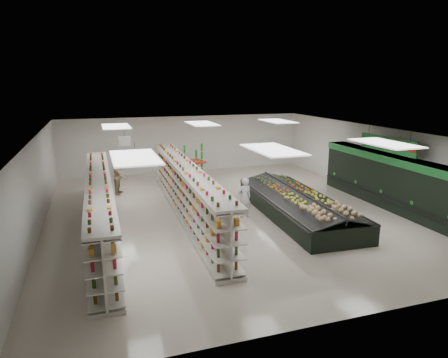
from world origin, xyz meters
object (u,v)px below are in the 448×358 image
object	(u,v)px
produce_island	(297,204)
soda_endcap	(191,164)
gondola_left	(100,208)
shopper_main	(244,198)
gondola_center	(186,193)
shopper_background	(120,176)

from	to	relation	value
produce_island	soda_endcap	world-z (taller)	soda_endcap
gondola_left	soda_endcap	distance (m)	8.22
shopper_main	gondola_center	bearing A→B (deg)	-31.07
gondola_left	shopper_background	distance (m)	5.02
produce_island	gondola_center	bearing A→B (deg)	161.08
gondola_left	shopper_background	size ratio (longest dim) A/B	6.71
soda_endcap	shopper_background	xyz separation A→B (m)	(-3.81, -1.74, -0.03)
soda_endcap	shopper_main	world-z (taller)	soda_endcap
gondola_left	produce_island	xyz separation A→B (m)	(7.32, -0.56, -0.40)
shopper_main	shopper_background	world-z (taller)	shopper_background
shopper_main	soda_endcap	bearing A→B (deg)	-92.95
shopper_background	shopper_main	bearing A→B (deg)	-120.39
gondola_left	gondola_center	bearing A→B (deg)	15.10
gondola_left	soda_endcap	bearing A→B (deg)	54.49
soda_endcap	gondola_left	bearing A→B (deg)	-125.89
soda_endcap	shopper_main	bearing A→B (deg)	-85.89
produce_island	shopper_background	xyz separation A→B (m)	(-6.31, 5.48, 0.35)
produce_island	shopper_main	xyz separation A→B (m)	(-2.02, 0.48, 0.31)
produce_island	shopper_main	distance (m)	2.09
gondola_left	shopper_main	world-z (taller)	gondola_left
gondola_left	shopper_background	bearing A→B (deg)	78.86
shopper_main	shopper_background	bearing A→B (deg)	-56.39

